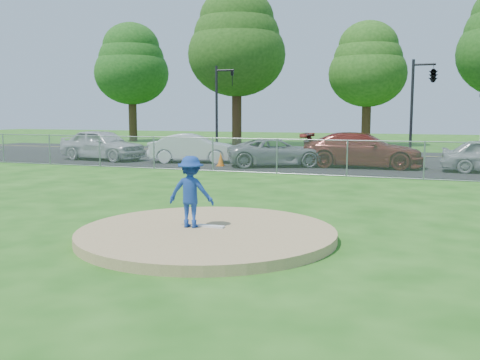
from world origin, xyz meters
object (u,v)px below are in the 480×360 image
object	(u,v)px
parked_car_white	(193,148)
parked_car_darkred	(362,150)
tree_left	(237,42)
traffic_cone	(221,159)
traffic_signal_left	(220,101)
tree_center	(368,64)
traffic_signal_center	(431,77)
parked_car_silver	(102,145)
parked_car_gray	(277,152)
tree_far_left	(131,64)
pitcher	(191,192)

from	to	relation	value
parked_car_white	parked_car_darkred	distance (m)	8.74
tree_left	traffic_cone	bearing A→B (deg)	-71.93
traffic_signal_left	traffic_cone	bearing A→B (deg)	-67.42
tree_center	traffic_signal_center	distance (m)	13.12
parked_car_silver	parked_car_gray	xyz separation A→B (m)	(10.14, -0.03, -0.18)
tree_far_left	tree_left	world-z (taller)	tree_left
pitcher	tree_far_left	bearing A→B (deg)	-62.68
tree_center	parked_car_white	size ratio (longest dim) A/B	2.15
pitcher	tree_left	bearing A→B (deg)	-77.03
tree_left	traffic_signal_center	size ratio (longest dim) A/B	2.24
tree_center	parked_car_white	world-z (taller)	tree_center
tree_center	pitcher	bearing A→B (deg)	-88.99
traffic_signal_center	parked_car_white	world-z (taller)	traffic_signal_center
tree_far_left	parked_car_gray	distance (m)	26.92
pitcher	parked_car_white	xyz separation A→B (m)	(-7.26, 15.45, -0.20)
tree_center	pitcher	world-z (taller)	tree_center
tree_center	traffic_signal_center	bearing A→B (deg)	-67.51
parked_car_white	parked_car_darkred	size ratio (longest dim) A/B	0.79
parked_car_silver	parked_car_gray	distance (m)	10.14
tree_far_left	parked_car_white	xyz separation A→B (m)	(14.34, -17.46, -6.30)
parked_car_gray	parked_car_darkred	world-z (taller)	parked_car_darkred
parked_car_silver	tree_center	bearing A→B (deg)	-23.94
tree_center	parked_car_darkred	size ratio (longest dim) A/B	1.71
tree_far_left	parked_car_white	size ratio (longest dim) A/B	2.35
pitcher	traffic_cone	distance (m)	15.03
traffic_signal_center	tree_far_left	bearing A→B (deg)	157.04
tree_far_left	tree_center	world-z (taller)	tree_far_left
traffic_signal_left	traffic_cone	world-z (taller)	traffic_signal_left
tree_center	parked_car_silver	xyz separation A→B (m)	(-12.04, -18.84, -5.60)
parked_car_gray	traffic_cone	bearing A→B (deg)	84.59
traffic_cone	parked_car_darkred	xyz separation A→B (m)	(6.58, 1.86, 0.49)
pitcher	traffic_signal_left	bearing A→B (deg)	-75.07
tree_far_left	tree_left	xyz separation A→B (m)	(11.00, -2.00, 1.18)
tree_center	traffic_signal_center	world-z (taller)	tree_center
pitcher	parked_car_silver	distance (m)	19.68
traffic_signal_center	parked_car_white	distance (m)	13.85
traffic_signal_center	parked_car_silver	xyz separation A→B (m)	(-17.01, -6.84, -3.74)
parked_car_darkred	traffic_cone	bearing A→B (deg)	103.75
tree_center	parked_car_darkred	world-z (taller)	tree_center
traffic_cone	parked_car_silver	bearing A→B (deg)	172.74
traffic_signal_left	traffic_signal_center	distance (m)	12.79
tree_far_left	pitcher	bearing A→B (deg)	-56.73
traffic_signal_left	parked_car_gray	size ratio (longest dim) A/B	1.15
tree_far_left	parked_car_darkred	world-z (taller)	tree_far_left
traffic_signal_left	parked_car_white	xyz separation A→B (m)	(1.10, -6.46, -2.60)
traffic_signal_left	parked_car_silver	distance (m)	8.44
tree_center	tree_left	bearing A→B (deg)	-163.30
pitcher	traffic_signal_center	bearing A→B (deg)	-107.23
pitcher	tree_center	bearing A→B (deg)	-94.94
tree_center	pitcher	size ratio (longest dim) A/B	6.48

